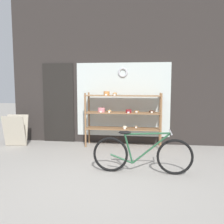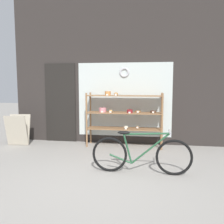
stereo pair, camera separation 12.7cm
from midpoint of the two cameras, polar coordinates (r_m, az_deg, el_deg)
name	(u,v)px [view 2 (the right image)]	position (r m, az deg, el deg)	size (l,w,h in m)	color
ground_plane	(94,181)	(4.17, -3.32, -15.57)	(30.00, 30.00, 0.00)	gray
storefront_facade	(116,71)	(6.54, 1.40, 9.40)	(5.55, 0.13, 3.91)	#2D2826
display_case	(123,113)	(6.18, 3.19, -0.19)	(1.87, 0.45, 1.38)	#8E6642
bicycle	(141,154)	(4.44, 7.41, -9.57)	(1.75, 0.46, 0.76)	black
sandwich_board	(18,130)	(6.77, -20.22, -3.89)	(0.57, 0.42, 0.77)	#B2A893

